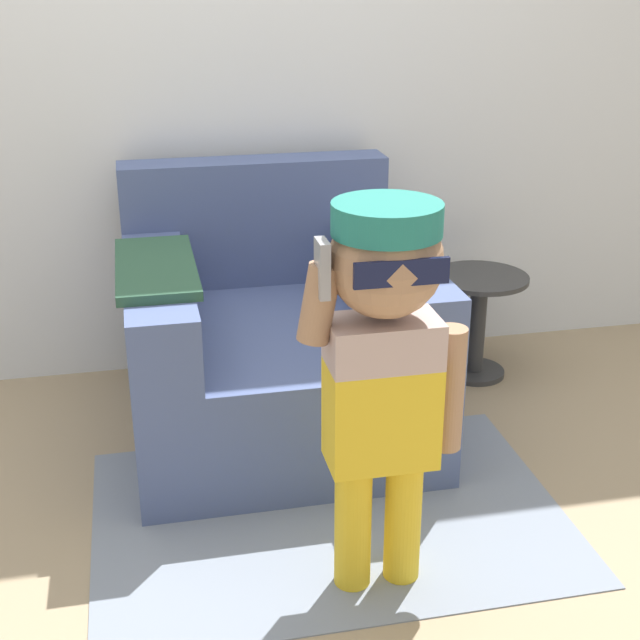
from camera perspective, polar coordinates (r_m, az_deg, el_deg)
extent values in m
plane|color=#998466|center=(2.99, -5.35, -8.40)|extent=(10.00, 10.00, 0.00)
cube|color=silver|center=(3.34, -7.88, 18.26)|extent=(10.00, 0.05, 2.60)
cube|color=#475684|center=(3.05, -2.81, -3.54)|extent=(0.96, 1.02, 0.39)
cube|color=#475684|center=(3.29, -4.19, 6.35)|extent=(0.96, 0.17, 0.46)
cube|color=#475684|center=(2.82, -10.29, 0.81)|extent=(0.20, 0.86, 0.23)
cube|color=#475684|center=(2.93, 4.70, 1.96)|extent=(0.20, 0.86, 0.23)
cube|color=#284C38|center=(2.77, -10.47, 3.31)|extent=(0.24, 0.56, 0.03)
cylinder|color=gold|center=(2.33, 2.12, -12.94)|extent=(0.09, 0.09, 0.36)
cylinder|color=gold|center=(2.36, 5.33, -12.50)|extent=(0.09, 0.09, 0.36)
cube|color=gold|center=(2.18, 3.94, -5.96)|extent=(0.27, 0.15, 0.27)
cube|color=#B29993|center=(2.10, 4.08, -1.39)|extent=(0.27, 0.15, 0.11)
sphere|color=#997051|center=(2.02, 4.23, 3.78)|extent=(0.27, 0.27, 0.27)
cylinder|color=#1E7066|center=(1.99, 4.31, 6.49)|extent=(0.25, 0.25, 0.07)
cube|color=#1E7066|center=(2.11, 3.38, 6.66)|extent=(0.15, 0.12, 0.01)
cube|color=#0F1433|center=(1.91, 5.25, 3.01)|extent=(0.21, 0.01, 0.06)
cylinder|color=#997051|center=(2.21, 8.25, -4.39)|extent=(0.08, 0.08, 0.32)
cylinder|color=#997051|center=(2.02, -0.07, 1.07)|extent=(0.11, 0.08, 0.19)
cube|color=gray|center=(1.97, 0.15, 3.31)|extent=(0.02, 0.07, 0.13)
cylinder|color=#333333|center=(3.55, 9.80, -3.26)|extent=(0.24, 0.24, 0.02)
cylinder|color=#333333|center=(3.48, 10.00, -0.50)|extent=(0.07, 0.07, 0.39)
cylinder|color=#333333|center=(3.41, 10.23, 2.68)|extent=(0.36, 0.36, 0.02)
cube|color=gray|center=(2.67, 0.59, -12.31)|extent=(1.36, 0.97, 0.01)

